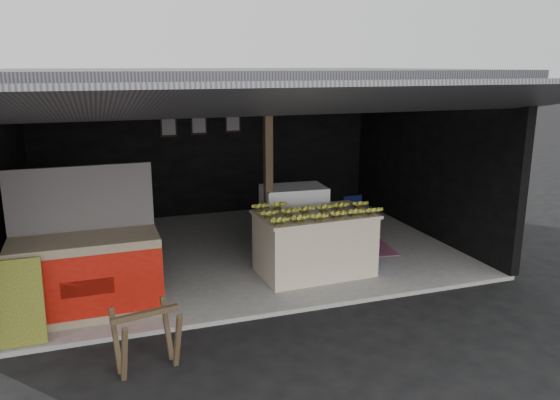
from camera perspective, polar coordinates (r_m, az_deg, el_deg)
name	(u,v)px	position (r m, az deg, el deg)	size (l,w,h in m)	color
ground	(292,314)	(7.10, 1.25, -11.82)	(80.00, 80.00, 0.00)	black
concrete_slab	(241,250)	(9.29, -4.09, -5.27)	(7.00, 5.00, 0.06)	gray
shophouse	(234,126)	(9.14, -4.83, 7.71)	(7.40, 7.29, 3.02)	black
banana_table	(315,243)	(8.09, 3.63, -4.51)	(1.72, 1.10, 0.93)	beige
banana_pile	(315,207)	(7.94, 3.69, -0.72)	(1.55, 0.93, 0.18)	yellow
white_crate	(294,220)	(8.93, 1.43, -2.08)	(1.04, 0.74, 1.12)	white
neighbor_stall	(87,272)	(7.19, -19.53, -7.11)	(1.77, 0.81, 1.81)	#998466
green_signboard	(12,304)	(6.73, -26.21, -9.72)	(0.65, 0.04, 0.98)	black
sawhorse	(146,334)	(5.89, -13.80, -13.41)	(0.70, 0.69, 0.66)	#503D28
water_barrel	(368,252)	(8.55, 9.22, -5.37)	(0.30, 0.30, 0.45)	#0D2996
plastic_chair	(354,215)	(9.66, 7.78, -1.55)	(0.41, 0.41, 0.79)	#0A1138
magenta_rug	(347,249)	(9.32, 6.97, -5.05)	(1.50, 1.00, 0.01)	maroon
picture_frames	(200,124)	(11.14, -8.31, 7.86)	(1.62, 0.04, 0.46)	black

